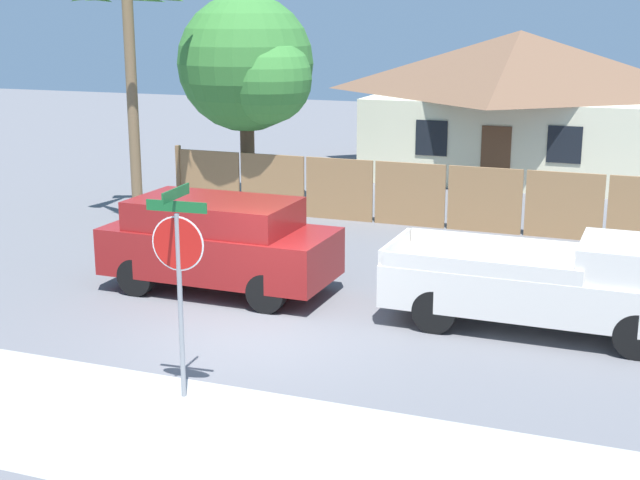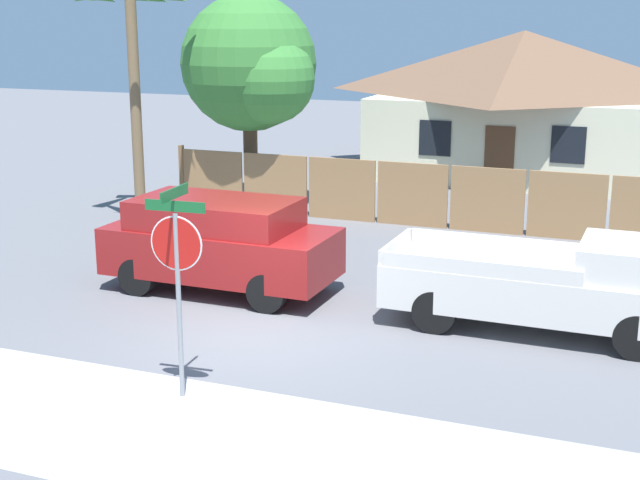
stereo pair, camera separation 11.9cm
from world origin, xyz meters
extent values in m
plane|color=slate|center=(0.00, 0.00, 0.00)|extent=(80.00, 80.00, 0.00)
cube|color=#A3A39E|center=(0.00, -3.60, 0.00)|extent=(36.00, 3.20, 0.01)
cube|color=#997047|center=(-5.48, 8.82, 0.81)|extent=(1.84, 0.06, 1.63)
cube|color=#997047|center=(-3.56, 8.82, 0.81)|extent=(1.84, 0.06, 1.63)
cube|color=#997047|center=(-1.64, 8.82, 0.81)|extent=(1.84, 0.06, 1.63)
cube|color=#997047|center=(0.27, 8.82, 0.81)|extent=(1.84, 0.06, 1.63)
cube|color=#997047|center=(2.19, 8.82, 0.81)|extent=(1.84, 0.06, 1.63)
cube|color=#997047|center=(4.11, 8.82, 0.81)|extent=(1.84, 0.06, 1.63)
cube|color=brown|center=(-6.44, 8.82, 0.86)|extent=(0.12, 0.12, 1.73)
cube|color=beige|center=(1.50, 17.91, 1.33)|extent=(8.93, 7.47, 2.66)
pyramid|color=brown|center=(1.50, 17.91, 3.71)|extent=(9.65, 8.06, 2.10)
cube|color=black|center=(-0.51, 14.16, 1.54)|extent=(1.00, 0.04, 1.10)
cube|color=black|center=(3.51, 14.16, 1.54)|extent=(1.00, 0.04, 1.10)
cube|color=brown|center=(1.50, 14.16, 1.00)|extent=(0.90, 0.04, 2.00)
cylinder|color=brown|center=(-4.67, 9.63, 1.29)|extent=(0.40, 0.40, 2.58)
sphere|color=#387A33|center=(-4.67, 9.63, 3.98)|extent=(3.73, 3.73, 3.73)
sphere|color=#3C8437|center=(-3.83, 9.16, 3.61)|extent=(2.43, 2.43, 2.43)
cylinder|color=brown|center=(-6.54, 6.82, 3.01)|extent=(0.28, 0.28, 6.03)
cube|color=maroon|center=(-1.70, 2.11, 0.81)|extent=(4.48, 2.01, 0.91)
cube|color=maroon|center=(-1.81, 2.11, 1.54)|extent=(3.14, 1.84, 0.56)
cube|color=black|center=(-0.33, 2.10, 1.54)|extent=(0.08, 1.72, 0.47)
cylinder|color=black|center=(-0.31, 2.96, 0.37)|extent=(0.74, 0.22, 0.74)
cylinder|color=black|center=(-0.33, 1.23, 0.37)|extent=(0.74, 0.22, 0.74)
cylinder|color=black|center=(-3.08, 3.00, 0.37)|extent=(0.74, 0.22, 0.74)
cylinder|color=black|center=(-3.10, 1.26, 0.37)|extent=(0.74, 0.22, 0.74)
cube|color=silver|center=(4.43, 2.11, 0.73)|extent=(5.30, 1.95, 0.75)
cube|color=silver|center=(5.88, 2.09, 1.39)|extent=(1.71, 1.75, 0.57)
cube|color=silver|center=(3.54, 3.02, 1.23)|extent=(3.32, 0.12, 0.26)
cube|color=silver|center=(3.52, 1.23, 1.23)|extent=(3.32, 0.12, 0.26)
cube|color=silver|center=(1.82, 2.14, 1.23)|extent=(0.10, 1.79, 0.26)
cylinder|color=black|center=(6.05, 1.26, 0.38)|extent=(0.75, 0.22, 0.75)
cylinder|color=black|center=(2.80, 2.96, 0.38)|extent=(0.75, 0.22, 0.75)
cylinder|color=black|center=(2.78, 1.30, 0.38)|extent=(0.75, 0.22, 0.75)
cylinder|color=gray|center=(0.08, -2.55, 1.33)|extent=(0.07, 0.07, 2.67)
cylinder|color=red|center=(0.08, -2.55, 2.25)|extent=(0.73, 0.08, 0.73)
cylinder|color=white|center=(0.08, -2.55, 2.25)|extent=(0.77, 0.07, 0.77)
cube|color=#19602D|center=(0.08, -2.55, 2.77)|extent=(0.89, 0.09, 0.15)
cube|color=#19602D|center=(0.08, -2.55, 2.95)|extent=(0.08, 0.80, 0.15)
camera|label=1|loc=(6.09, -12.84, 5.30)|focal=50.00mm
camera|label=2|loc=(6.20, -12.79, 5.30)|focal=50.00mm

